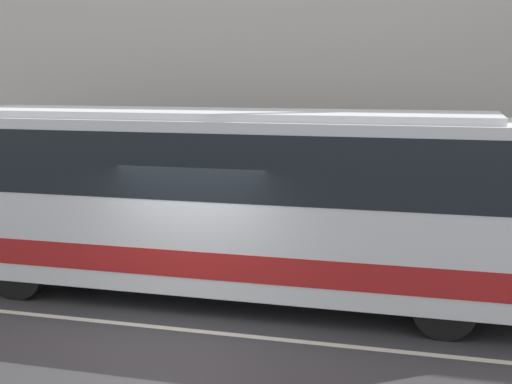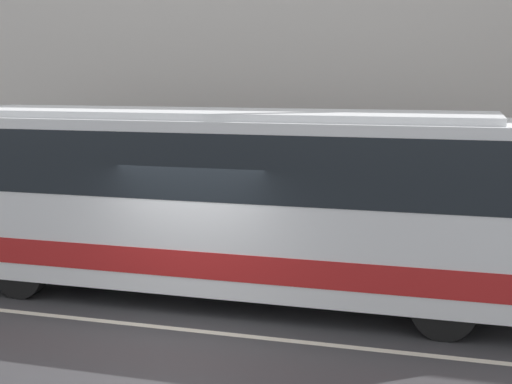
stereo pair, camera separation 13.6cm
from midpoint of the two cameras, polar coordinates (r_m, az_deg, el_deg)
ground_plane at (r=11.48m, az=-6.49°, el=-10.87°), size 60.00×60.00×0.00m
sidewalk at (r=16.25m, az=0.49°, el=-4.48°), size 60.00×2.53×0.14m
building_facade at (r=17.16m, az=1.76°, el=11.59°), size 60.00×0.35×9.59m
lane_stripe at (r=11.48m, az=-6.49°, el=-10.85°), size 54.00×0.14×0.01m
transit_bus at (r=12.71m, az=-3.74°, el=-0.05°), size 11.36×2.60×3.35m
pedestrian_waiting at (r=17.10m, az=-11.96°, el=-1.18°), size 0.36×0.36×1.62m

